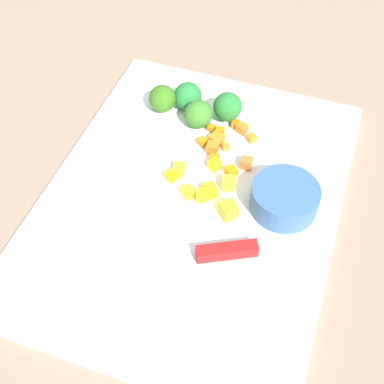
# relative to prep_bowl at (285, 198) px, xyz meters

# --- Properties ---
(ground_plane) EXTENTS (4.00, 4.00, 0.00)m
(ground_plane) POSITION_rel_prep_bowl_xyz_m (-0.02, 0.12, -0.03)
(ground_plane) COLOR #8A705E
(cutting_board) EXTENTS (0.51, 0.39, 0.01)m
(cutting_board) POSITION_rel_prep_bowl_xyz_m (-0.02, 0.12, -0.02)
(cutting_board) COLOR white
(cutting_board) RESTS_ON ground_plane
(prep_bowl) EXTENTS (0.09, 0.09, 0.04)m
(prep_bowl) POSITION_rel_prep_bowl_xyz_m (0.00, 0.00, 0.00)
(prep_bowl) COLOR #375D90
(prep_bowl) RESTS_ON cutting_board
(chef_knife) EXTENTS (0.16, 0.28, 0.02)m
(chef_knife) POSITION_rel_prep_bowl_xyz_m (-0.12, 0.10, -0.01)
(chef_knife) COLOR silver
(chef_knife) RESTS_ON cutting_board
(carrot_dice_0) EXTENTS (0.01, 0.01, 0.01)m
(carrot_dice_0) POSITION_rel_prep_bowl_xyz_m (0.08, 0.10, -0.01)
(carrot_dice_0) COLOR orange
(carrot_dice_0) RESTS_ON cutting_board
(carrot_dice_1) EXTENTS (0.02, 0.02, 0.01)m
(carrot_dice_1) POSITION_rel_prep_bowl_xyz_m (0.03, 0.08, -0.01)
(carrot_dice_1) COLOR orange
(carrot_dice_1) RESTS_ON cutting_board
(carrot_dice_2) EXTENTS (0.02, 0.02, 0.01)m
(carrot_dice_2) POSITION_rel_prep_bowl_xyz_m (0.11, 0.07, -0.01)
(carrot_dice_2) COLOR orange
(carrot_dice_2) RESTS_ON cutting_board
(carrot_dice_3) EXTENTS (0.01, 0.02, 0.01)m
(carrot_dice_3) POSITION_rel_prep_bowl_xyz_m (0.10, 0.12, -0.01)
(carrot_dice_3) COLOR orange
(carrot_dice_3) RESTS_ON cutting_board
(carrot_dice_4) EXTENTS (0.02, 0.02, 0.01)m
(carrot_dice_4) POSITION_rel_prep_bowl_xyz_m (0.09, 0.12, -0.01)
(carrot_dice_4) COLOR orange
(carrot_dice_4) RESTS_ON cutting_board
(carrot_dice_5) EXTENTS (0.01, 0.02, 0.01)m
(carrot_dice_5) POSITION_rel_prep_bowl_xyz_m (0.05, 0.11, -0.01)
(carrot_dice_5) COLOR orange
(carrot_dice_5) RESTS_ON cutting_board
(carrot_dice_6) EXTENTS (0.02, 0.02, 0.01)m
(carrot_dice_6) POSITION_rel_prep_bowl_xyz_m (0.07, 0.12, -0.01)
(carrot_dice_6) COLOR orange
(carrot_dice_6) RESTS_ON cutting_board
(carrot_dice_7) EXTENTS (0.02, 0.02, 0.02)m
(carrot_dice_7) POSITION_rel_prep_bowl_xyz_m (0.05, 0.07, -0.01)
(carrot_dice_7) COLOR orange
(carrot_dice_7) RESTS_ON cutting_board
(carrot_dice_8) EXTENTS (0.02, 0.02, 0.01)m
(carrot_dice_8) POSITION_rel_prep_bowl_xyz_m (0.12, 0.09, -0.01)
(carrot_dice_8) COLOR orange
(carrot_dice_8) RESTS_ON cutting_board
(carrot_dice_9) EXTENTS (0.01, 0.01, 0.01)m
(carrot_dice_9) POSITION_rel_prep_bowl_xyz_m (0.13, 0.10, -0.01)
(carrot_dice_9) COLOR orange
(carrot_dice_9) RESTS_ON cutting_board
(carrot_dice_10) EXTENTS (0.01, 0.01, 0.01)m
(carrot_dice_10) POSITION_rel_prep_bowl_xyz_m (0.11, 0.14, -0.01)
(carrot_dice_10) COLOR orange
(carrot_dice_10) RESTS_ON cutting_board
(carrot_dice_11) EXTENTS (0.02, 0.02, 0.01)m
(carrot_dice_11) POSITION_rel_prep_bowl_xyz_m (0.08, 0.14, -0.01)
(carrot_dice_11) COLOR orange
(carrot_dice_11) RESTS_ON cutting_board
(pepper_dice_0) EXTENTS (0.02, 0.02, 0.02)m
(pepper_dice_0) POSITION_rel_prep_bowl_xyz_m (-0.03, 0.11, -0.01)
(pepper_dice_0) COLOR yellow
(pepper_dice_0) RESTS_ON cutting_board
(pepper_dice_1) EXTENTS (0.02, 0.02, 0.02)m
(pepper_dice_1) POSITION_rel_prep_bowl_xyz_m (0.01, 0.08, -0.01)
(pepper_dice_1) COLOR yellow
(pepper_dice_1) RESTS_ON cutting_board
(pepper_dice_2) EXTENTS (0.02, 0.02, 0.01)m
(pepper_dice_2) POSITION_rel_prep_bowl_xyz_m (-0.00, 0.16, -0.01)
(pepper_dice_2) COLOR yellow
(pepper_dice_2) RESTS_ON cutting_board
(pepper_dice_3) EXTENTS (0.03, 0.03, 0.01)m
(pepper_dice_3) POSITION_rel_prep_bowl_xyz_m (-0.01, 0.10, -0.01)
(pepper_dice_3) COLOR yellow
(pepper_dice_3) RESTS_ON cutting_board
(pepper_dice_4) EXTENTS (0.02, 0.02, 0.01)m
(pepper_dice_4) POSITION_rel_prep_bowl_xyz_m (-0.02, 0.13, -0.01)
(pepper_dice_4) COLOR yellow
(pepper_dice_4) RESTS_ON cutting_board
(pepper_dice_5) EXTENTS (0.03, 0.03, 0.02)m
(pepper_dice_5) POSITION_rel_prep_bowl_xyz_m (-0.04, 0.07, -0.01)
(pepper_dice_5) COLOR yellow
(pepper_dice_5) RESTS_ON cutting_board
(pepper_dice_6) EXTENTS (0.02, 0.02, 0.01)m
(pepper_dice_6) POSITION_rel_prep_bowl_xyz_m (0.01, 0.15, -0.01)
(pepper_dice_6) COLOR yellow
(pepper_dice_6) RESTS_ON cutting_board
(pepper_dice_7) EXTENTS (0.02, 0.02, 0.01)m
(pepper_dice_7) POSITION_rel_prep_bowl_xyz_m (0.04, 0.11, -0.01)
(pepper_dice_7) COLOR yellow
(pepper_dice_7) RESTS_ON cutting_board
(broccoli_floret_0) EXTENTS (0.04, 0.04, 0.04)m
(broccoli_floret_0) POSITION_rel_prep_bowl_xyz_m (0.11, 0.16, 0.00)
(broccoli_floret_0) COLOR #83B958
(broccoli_floret_0) RESTS_ON cutting_board
(broccoli_floret_1) EXTENTS (0.04, 0.04, 0.04)m
(broccoli_floret_1) POSITION_rel_prep_bowl_xyz_m (0.15, 0.19, 0.00)
(broccoli_floret_1) COLOR #87B05B
(broccoli_floret_1) RESTS_ON cutting_board
(broccoli_floret_2) EXTENTS (0.04, 0.04, 0.04)m
(broccoli_floret_2) POSITION_rel_prep_bowl_xyz_m (0.13, 0.22, 0.00)
(broccoli_floret_2) COLOR #86AE55
(broccoli_floret_2) RESTS_ON cutting_board
(broccoli_floret_3) EXTENTS (0.04, 0.04, 0.05)m
(broccoli_floret_3) POSITION_rel_prep_bowl_xyz_m (0.14, 0.12, 0.01)
(broccoli_floret_3) COLOR #8DC062
(broccoli_floret_3) RESTS_ON cutting_board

